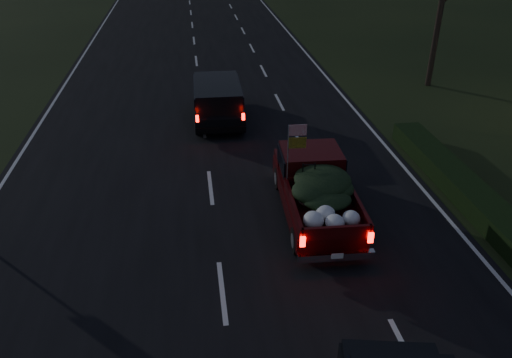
{
  "coord_description": "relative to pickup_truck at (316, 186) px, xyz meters",
  "views": [
    {
      "loc": [
        -0.42,
        -9.04,
        8.03
      ],
      "look_at": [
        1.22,
        3.05,
        1.3
      ],
      "focal_mm": 35.0,
      "sensor_mm": 36.0,
      "label": 1
    }
  ],
  "objects": [
    {
      "name": "lead_suv",
      "position": [
        -2.3,
        7.72,
        0.05
      ],
      "size": [
        2.02,
        4.67,
        1.33
      ],
      "rotation": [
        0.0,
        0.0,
        -0.02
      ],
      "color": "black",
      "rests_on": "ground"
    },
    {
      "name": "ground",
      "position": [
        -2.96,
        -3.04,
        -0.96
      ],
      "size": [
        120.0,
        120.0,
        0.0
      ],
      "primitive_type": "plane",
      "color": "black",
      "rests_on": "ground"
    },
    {
      "name": "hedge_row",
      "position": [
        4.84,
        -0.04,
        -0.66
      ],
      "size": [
        1.0,
        10.0,
        0.6
      ],
      "primitive_type": "cube",
      "color": "black",
      "rests_on": "ground"
    },
    {
      "name": "pickup_truck",
      "position": [
        0.0,
        0.0,
        0.0
      ],
      "size": [
        2.05,
        4.94,
        2.55
      ],
      "rotation": [
        0.0,
        0.0,
        -0.04
      ],
      "color": "#3E0809",
      "rests_on": "ground"
    },
    {
      "name": "road_asphalt",
      "position": [
        -2.96,
        -3.04,
        -0.95
      ],
      "size": [
        14.0,
        120.0,
        0.02
      ],
      "primitive_type": "cube",
      "color": "black",
      "rests_on": "ground"
    }
  ]
}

